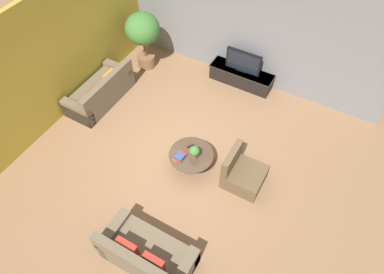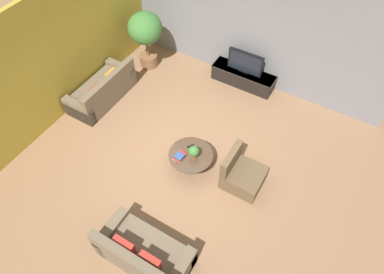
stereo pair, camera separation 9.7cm
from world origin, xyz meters
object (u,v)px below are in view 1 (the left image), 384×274
at_px(media_console, 241,76).
at_px(television, 243,62).
at_px(coffee_table, 191,158).
at_px(potted_plant_tabletop, 194,152).
at_px(potted_palm_tall, 143,32).
at_px(couch_by_wall, 101,92).
at_px(couch_near_entry, 147,255).
at_px(armchair_wicker, 242,174).

bearing_deg(media_console, television, -90.00).
bearing_deg(coffee_table, potted_plant_tabletop, -10.24).
relative_size(potted_palm_tall, potted_plant_tabletop, 5.24).
xyz_separation_m(couch_by_wall, potted_plant_tabletop, (3.09, -0.68, 0.31)).
xyz_separation_m(coffee_table, couch_by_wall, (-3.01, 0.66, -0.01)).
distance_m(media_console, potted_palm_tall, 2.84).
xyz_separation_m(media_console, couch_near_entry, (0.50, -5.24, 0.06)).
height_order(couch_near_entry, armchair_wicker, armchair_wicker).
bearing_deg(television, couch_by_wall, -140.41).
height_order(television, couch_near_entry, television).
bearing_deg(potted_plant_tabletop, couch_by_wall, 167.67).
bearing_deg(armchair_wicker, potted_palm_tall, 60.72).
xyz_separation_m(couch_near_entry, armchair_wicker, (0.79, 2.41, -0.02)).
bearing_deg(potted_plant_tabletop, armchair_wicker, 10.94).
bearing_deg(potted_palm_tall, coffee_table, -40.46).
bearing_deg(television, coffee_table, -86.88).
height_order(coffee_table, armchair_wicker, armchair_wicker).
bearing_deg(coffee_table, media_console, 93.12).
bearing_deg(armchair_wicker, couch_by_wall, 83.44).
height_order(media_console, coffee_table, media_console).
relative_size(media_console, couch_near_entry, 1.02).
xyz_separation_m(media_console, couch_by_wall, (-2.84, -2.35, 0.06)).
relative_size(coffee_table, armchair_wicker, 1.12).
xyz_separation_m(couch_by_wall, couch_near_entry, (3.35, -2.88, 0.00)).
bearing_deg(couch_near_entry, coffee_table, -81.35).
bearing_deg(potted_palm_tall, couch_by_wall, -97.11).
xyz_separation_m(television, potted_plant_tabletop, (0.25, -3.03, -0.13)).
height_order(coffee_table, couch_by_wall, couch_by_wall).
bearing_deg(potted_plant_tabletop, media_console, 94.69).
distance_m(coffee_table, armchair_wicker, 1.14).
distance_m(coffee_table, couch_near_entry, 2.25).
xyz_separation_m(media_console, potted_plant_tabletop, (0.25, -3.03, 0.37)).
bearing_deg(armchair_wicker, potted_plant_tabletop, 100.94).
relative_size(television, coffee_table, 0.98).
relative_size(television, potted_plant_tabletop, 3.05).
distance_m(couch_by_wall, potted_plant_tabletop, 3.18).
bearing_deg(couch_near_entry, armchair_wicker, -108.07).
distance_m(media_console, couch_by_wall, 3.69).
distance_m(media_console, couch_near_entry, 5.26).
bearing_deg(potted_plant_tabletop, coffee_table, 169.76).
relative_size(armchair_wicker, potted_palm_tall, 0.53).
distance_m(potted_palm_tall, potted_plant_tabletop, 3.78).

